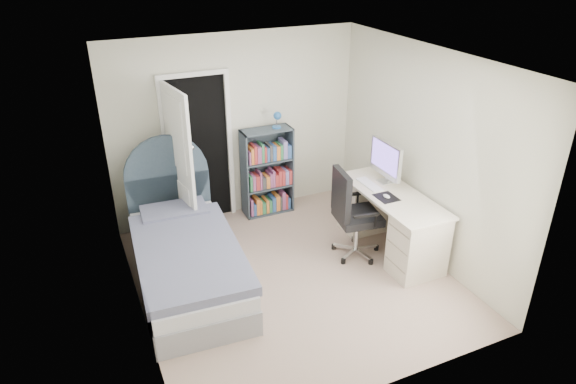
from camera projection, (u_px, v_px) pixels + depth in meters
name	position (u px, v px, depth m)	size (l,w,h in m)	color
room_shell	(293.00, 179.00, 5.41)	(3.50, 3.70, 2.60)	gray
door	(187.00, 159.00, 6.46)	(0.92, 0.82, 2.06)	black
bed	(186.00, 255.00, 5.80)	(1.21, 2.34, 1.40)	gray
nightstand	(155.00, 208.00, 6.65)	(0.40, 0.40, 0.59)	tan
floor_lamp	(193.00, 199.00, 6.61)	(0.18, 0.18, 1.26)	silver
bookcase	(268.00, 175.00, 7.14)	(0.69, 0.30, 1.47)	#3A4650
desk	(390.00, 219.00, 6.32)	(0.64, 1.60, 1.31)	beige
office_chair	(351.00, 210.00, 6.10)	(0.61, 0.63, 1.14)	silver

